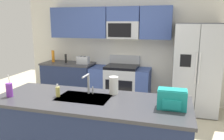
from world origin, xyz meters
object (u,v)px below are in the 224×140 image
at_px(range_oven, 120,85).
at_px(toaster, 83,60).
at_px(bottle_orange, 53,56).
at_px(refrigerator, 196,69).
at_px(pepper_mill, 66,58).
at_px(sink_faucet, 88,82).
at_px(backpack, 172,99).
at_px(soap_dispenser, 58,91).
at_px(drink_cup_purple, 9,90).
at_px(paper_towel_roll, 114,85).

relative_size(range_oven, toaster, 4.86).
height_order(toaster, bottle_orange, bottle_orange).
xyz_separation_m(refrigerator, pepper_mill, (-2.97, 0.07, 0.08)).
distance_m(pepper_mill, sink_faucet, 2.57).
relative_size(refrigerator, backpack, 5.78).
bearing_deg(range_oven, soap_dispenser, -96.70).
bearing_deg(bottle_orange, range_oven, 0.06).
distance_m(range_oven, backpack, 2.69).
xyz_separation_m(refrigerator, soap_dispenser, (-1.88, -2.26, 0.04)).
distance_m(sink_faucet, drink_cup_purple, 1.03).
xyz_separation_m(refrigerator, sink_faucet, (-1.53, -2.06, 0.14)).
bearing_deg(range_oven, paper_towel_roll, -78.67).
bearing_deg(soap_dispenser, drink_cup_purple, -163.64).
xyz_separation_m(range_oven, bottle_orange, (-1.71, -0.00, 0.60)).
xyz_separation_m(drink_cup_purple, backpack, (2.06, 0.16, 0.03)).
height_order(refrigerator, pepper_mill, refrigerator).
bearing_deg(sink_faucet, refrigerator, 53.36).
bearing_deg(backpack, sink_faucet, 168.77).
bearing_deg(sink_faucet, paper_towel_roll, 18.18).
bearing_deg(pepper_mill, refrigerator, -1.34).
distance_m(refrigerator, soap_dispenser, 2.94).
distance_m(toaster, soap_dispenser, 2.36).
bearing_deg(bottle_orange, refrigerator, -1.21).
xyz_separation_m(toaster, paper_towel_roll, (1.29, -1.97, 0.03)).
relative_size(range_oven, refrigerator, 0.74).
distance_m(bottle_orange, drink_cup_purple, 2.64).
bearing_deg(pepper_mill, toaster, -5.98).
relative_size(sink_faucet, backpack, 0.88).
height_order(refrigerator, backpack, refrigerator).
bearing_deg(backpack, pepper_mill, 137.35).
bearing_deg(refrigerator, soap_dispenser, -129.76).
distance_m(toaster, drink_cup_purple, 2.46).
relative_size(bottle_orange, drink_cup_purple, 0.95).
bearing_deg(backpack, bottle_orange, 140.93).
relative_size(toaster, paper_towel_roll, 1.17).
xyz_separation_m(bottle_orange, drink_cup_purple, (0.83, -2.51, -0.05)).
xyz_separation_m(bottle_orange, backpack, (2.89, -2.35, -0.03)).
distance_m(range_oven, soap_dispenser, 2.40).
height_order(refrigerator, bottle_orange, refrigerator).
relative_size(bottle_orange, paper_towel_roll, 1.19).
height_order(range_oven, paper_towel_roll, paper_towel_roll).
relative_size(drink_cup_purple, soap_dispenser, 1.76).
relative_size(bottle_orange, sink_faucet, 1.01).
relative_size(toaster, soap_dispenser, 1.65).
distance_m(toaster, pepper_mill, 0.48).
xyz_separation_m(range_oven, refrigerator, (1.61, -0.07, 0.48)).
height_order(pepper_mill, drink_cup_purple, drink_cup_purple).
bearing_deg(drink_cup_purple, backpack, 4.46).
bearing_deg(refrigerator, drink_cup_purple, -135.58).
height_order(range_oven, backpack, backpack).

